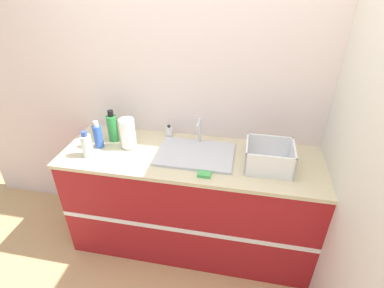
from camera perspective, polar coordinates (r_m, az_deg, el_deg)
ground_plane at (r=2.68m, az=-1.55°, el=-22.62°), size 12.00×12.00×0.00m
wall_back at (r=2.39m, az=1.49°, el=10.17°), size 4.36×0.06×2.60m
wall_right at (r=2.14m, az=27.49°, el=3.86°), size 0.06×2.64×2.60m
counter_cabinet at (r=2.54m, az=-0.13°, el=-10.77°), size 1.99×0.66×0.91m
sink at (r=2.26m, az=0.66°, el=-1.75°), size 0.57×0.40×0.22m
paper_towel_roll at (r=2.35m, az=-12.15°, el=2.00°), size 0.12×0.12×0.24m
dish_rack at (r=2.17m, az=14.40°, el=-2.75°), size 0.33×0.29×0.18m
bottle_green at (r=2.48m, az=-14.89°, el=3.05°), size 0.08×0.08×0.27m
bottle_clear at (r=2.35m, az=-19.43°, el=-0.21°), size 0.08×0.08×0.21m
bottle_blue at (r=2.43m, az=-17.48°, el=1.50°), size 0.07×0.07×0.22m
soap_dispenser at (r=2.49m, az=-4.38°, el=2.36°), size 0.06×0.06×0.11m
sponge at (r=2.05m, az=2.33°, el=-5.80°), size 0.09×0.06×0.02m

